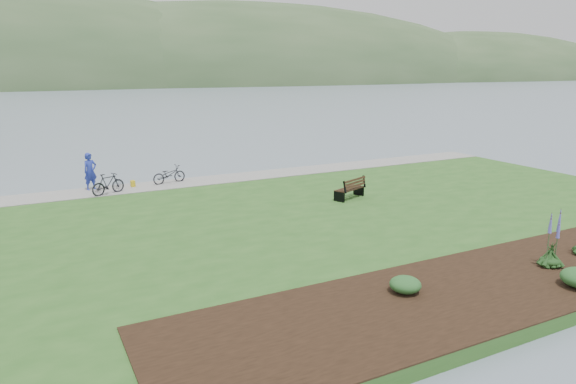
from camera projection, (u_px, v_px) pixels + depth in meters
name	position (u px, v px, depth m)	size (l,w,h in m)	color
ground	(299.00, 215.00, 22.70)	(600.00, 600.00, 0.00)	slate
lawn	(323.00, 223.00, 20.92)	(34.00, 20.00, 0.40)	#27531D
shoreline_path	(240.00, 177.00, 28.56)	(34.00, 2.20, 0.03)	gray
garden_bed	(541.00, 270.00, 15.47)	(24.00, 4.40, 0.04)	black
far_hillside	(117.00, 86.00, 178.40)	(580.00, 80.00, 38.00)	#34502D
park_bench	(351.00, 188.00, 23.79)	(1.79, 1.25, 1.03)	black
person	(90.00, 168.00, 25.37)	(0.80, 0.55, 2.20)	#21309A
bicycle_a	(169.00, 174.00, 26.97)	(1.82, 0.63, 0.95)	black
bicycle_b	(108.00, 184.00, 24.60)	(1.72, 0.50, 1.04)	black
pannier	(133.00, 184.00, 26.21)	(0.20, 0.31, 0.33)	gold
echium_0	(552.00, 243.00, 15.57)	(0.62, 0.62, 1.84)	#143513
shrub_0	(405.00, 285.00, 13.86)	(0.86, 0.86, 0.43)	#1E4C21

